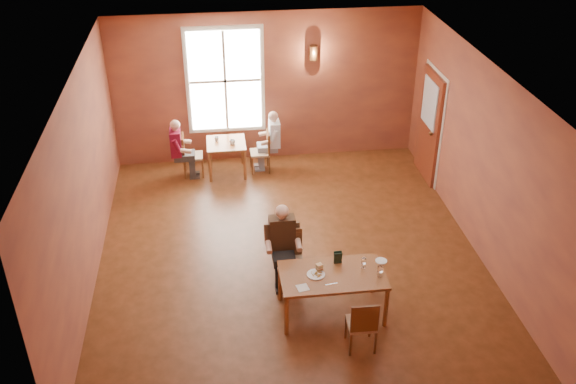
{
  "coord_description": "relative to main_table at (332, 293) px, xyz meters",
  "views": [
    {
      "loc": [
        -1.1,
        -8.31,
        6.07
      ],
      "look_at": [
        0.0,
        0.2,
        1.05
      ],
      "focal_mm": 40.0,
      "sensor_mm": 36.0,
      "label": 1
    }
  ],
  "objects": [
    {
      "name": "cup_b",
      "position": [
        -1.44,
        4.44,
        0.36
      ],
      "size": [
        0.1,
        0.1,
        0.09
      ],
      "primitive_type": "imported",
      "rotation": [
        0.0,
        0.0,
        0.07
      ],
      "color": "silver",
      "rests_on": "second_table"
    },
    {
      "name": "goblet_b",
      "position": [
        0.62,
        -0.13,
        0.43
      ],
      "size": [
        0.09,
        0.09,
        0.18
      ],
      "primitive_type": null,
      "rotation": [
        0.0,
        0.0,
        0.29
      ],
      "color": "white",
      "rests_on": "main_table"
    },
    {
      "name": "menu_stand",
      "position": [
        0.12,
        0.24,
        0.43
      ],
      "size": [
        0.11,
        0.06,
        0.19
      ],
      "primitive_type": "cube",
      "rotation": [
        0.0,
        0.0,
        0.04
      ],
      "color": "black",
      "rests_on": "main_table"
    },
    {
      "name": "diner_maroon",
      "position": [
        -1.94,
        4.35,
        0.25
      ],
      "size": [
        0.47,
        0.47,
        1.17
      ],
      "primitive_type": null,
      "rotation": [
        0.0,
        0.0,
        -1.57
      ],
      "color": "maroon",
      "rests_on": "ground"
    },
    {
      "name": "chair_diner_main",
      "position": [
        -0.5,
        0.65,
        0.12
      ],
      "size": [
        0.4,
        0.4,
        0.91
      ],
      "primitive_type": null,
      "rotation": [
        0.0,
        0.0,
        3.14
      ],
      "color": "#49220F",
      "rests_on": "ground"
    },
    {
      "name": "goblet_a",
      "position": [
        0.45,
        0.09,
        0.42
      ],
      "size": [
        0.08,
        0.08,
        0.17
      ],
      "primitive_type": null,
      "rotation": [
        0.0,
        0.0,
        -0.21
      ],
      "color": "white",
      "rests_on": "main_table"
    },
    {
      "name": "plate_food",
      "position": [
        -0.23,
        0.01,
        0.35
      ],
      "size": [
        0.29,
        0.29,
        0.03
      ],
      "primitive_type": "cylinder",
      "rotation": [
        0.0,
        0.0,
        -0.18
      ],
      "color": "white",
      "rests_on": "main_table"
    },
    {
      "name": "window",
      "position": [
        -1.2,
        4.9,
        1.36
      ],
      "size": [
        1.36,
        0.1,
        1.96
      ],
      "primitive_type": "cube",
      "color": "white",
      "rests_on": "wall_back"
    },
    {
      "name": "side_plate",
      "position": [
        0.73,
        0.2,
        0.34
      ],
      "size": [
        0.21,
        0.21,
        0.01
      ],
      "primitive_type": "cylinder",
      "rotation": [
        0.0,
        0.0,
        0.37
      ],
      "color": "white",
      "rests_on": "main_table"
    },
    {
      "name": "knife",
      "position": [
        -0.06,
        -0.21,
        0.34
      ],
      "size": [
        0.17,
        0.04,
        0.0
      ],
      "primitive_type": "cube",
      "rotation": [
        0.0,
        0.0,
        0.13
      ],
      "color": "white",
      "rests_on": "main_table"
    },
    {
      "name": "wall_sconce",
      "position": [
        0.5,
        4.85,
        1.86
      ],
      "size": [
        0.16,
        0.16,
        0.28
      ],
      "primitive_type": "cylinder",
      "color": "brown",
      "rests_on": "wall_back"
    },
    {
      "name": "wall_back",
      "position": [
        -0.4,
        4.95,
        1.16
      ],
      "size": [
        6.0,
        0.04,
        3.0
      ],
      "primitive_type": "cube",
      "color": "brown",
      "rests_on": "ground"
    },
    {
      "name": "wall_left",
      "position": [
        -3.4,
        1.45,
        1.16
      ],
      "size": [
        0.04,
        7.0,
        3.0
      ],
      "primitive_type": "cube",
      "color": "brown",
      "rests_on": "ground"
    },
    {
      "name": "diner_main",
      "position": [
        -0.5,
        0.62,
        0.28
      ],
      "size": [
        0.5,
        0.5,
        1.24
      ],
      "primitive_type": null,
      "rotation": [
        0.0,
        0.0,
        3.14
      ],
      "color": "#39231D",
      "rests_on": "ground"
    },
    {
      "name": "ceiling",
      "position": [
        -0.4,
        1.45,
        2.66
      ],
      "size": [
        6.0,
        7.0,
        0.04
      ],
      "primitive_type": "cube",
      "color": "white",
      "rests_on": "wall_back"
    },
    {
      "name": "chair_diner_maroon",
      "position": [
        -1.91,
        4.35,
        0.09
      ],
      "size": [
        0.38,
        0.38,
        0.85
      ],
      "primitive_type": null,
      "rotation": [
        0.0,
        0.0,
        -1.57
      ],
      "color": "#572E13",
      "rests_on": "ground"
    },
    {
      "name": "diner_white",
      "position": [
        -0.58,
        4.35,
        0.25
      ],
      "size": [
        0.47,
        0.47,
        1.17
      ],
      "primitive_type": null,
      "rotation": [
        0.0,
        0.0,
        1.57
      ],
      "color": "white",
      "rests_on": "ground"
    },
    {
      "name": "cup_a",
      "position": [
        -1.14,
        4.26,
        0.36
      ],
      "size": [
        0.14,
        0.14,
        0.09
      ],
      "primitive_type": "imported",
      "rotation": [
        0.0,
        0.0,
        -0.25
      ],
      "color": "white",
      "rests_on": "second_table"
    },
    {
      "name": "sandwich",
      "position": [
        -0.17,
        0.09,
        0.39
      ],
      "size": [
        0.1,
        0.1,
        0.1
      ],
      "primitive_type": "cube",
      "rotation": [
        0.0,
        0.0,
        0.38
      ],
      "color": "tan",
      "rests_on": "main_table"
    },
    {
      "name": "second_table",
      "position": [
        -1.26,
        4.35,
        -0.01
      ],
      "size": [
        0.74,
        0.74,
        0.65
      ],
      "primitive_type": null,
      "color": "brown",
      "rests_on": "ground"
    },
    {
      "name": "wall_right",
      "position": [
        2.6,
        1.45,
        1.16
      ],
      "size": [
        0.04,
        7.0,
        3.0
      ],
      "primitive_type": "cube",
      "color": "brown",
      "rests_on": "ground"
    },
    {
      "name": "door",
      "position": [
        2.54,
        3.75,
        0.71
      ],
      "size": [
        0.12,
        1.04,
        2.1
      ],
      "primitive_type": "cube",
      "color": "maroon",
      "rests_on": "ground"
    },
    {
      "name": "main_table",
      "position": [
        0.0,
        0.0,
        0.0
      ],
      "size": [
        1.44,
        0.81,
        0.68
      ],
      "primitive_type": null,
      "color": "brown",
      "rests_on": "ground"
    },
    {
      "name": "chair_diner_white",
      "position": [
        -0.61,
        4.35,
        0.08
      ],
      "size": [
        0.37,
        0.37,
        0.83
      ],
      "primitive_type": null,
      "rotation": [
        0.0,
        0.0,
        1.57
      ],
      "color": "brown",
      "rests_on": "ground"
    },
    {
      "name": "chair_empty",
      "position": [
        0.25,
        -0.71,
        0.07
      ],
      "size": [
        0.37,
        0.37,
        0.81
      ],
      "primitive_type": null,
      "rotation": [
        0.0,
        0.0,
        -0.02
      ],
      "color": "brown",
      "rests_on": "ground"
    },
    {
      "name": "napkin",
      "position": [
        -0.45,
        -0.24,
        0.34
      ],
      "size": [
        0.18,
        0.18,
        0.01
      ],
      "primitive_type": "cube",
      "rotation": [
        0.0,
        0.0,
        0.2
      ],
      "color": "white",
      "rests_on": "main_table"
    },
    {
      "name": "ground",
      "position": [
        -0.4,
        1.45,
        -0.34
      ],
      "size": [
        6.0,
        7.0,
        0.01
      ],
      "primitive_type": "cube",
      "color": "brown",
      "rests_on": "ground"
    },
    {
      "name": "wall_front",
      "position": [
        -0.4,
        -2.05,
        1.16
      ],
      "size": [
        6.0,
        0.04,
        3.0
      ],
      "primitive_type": "cube",
      "color": "brown",
      "rests_on": "ground"
    }
  ]
}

